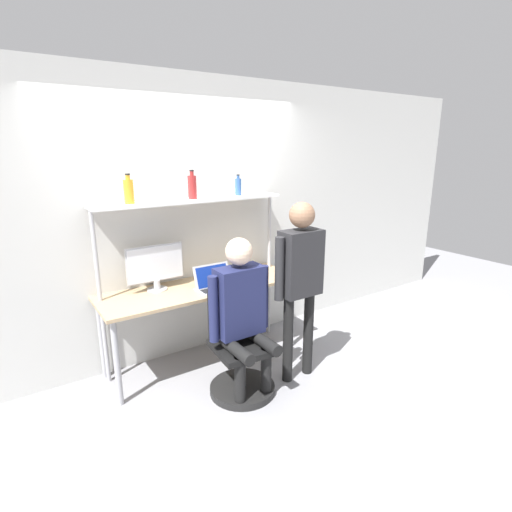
# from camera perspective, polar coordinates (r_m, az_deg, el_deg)

# --- Properties ---
(ground_plane) EXTENTS (12.00, 12.00, 0.00)m
(ground_plane) POSITION_cam_1_polar(r_m,az_deg,el_deg) (3.87, -5.03, -16.57)
(ground_plane) COLOR gray
(wall_back) EXTENTS (8.00, 0.06, 2.70)m
(wall_back) POSITION_cam_1_polar(r_m,az_deg,el_deg) (3.95, -10.15, 4.97)
(wall_back) COLOR silver
(wall_back) RESTS_ON ground_plane
(desk) EXTENTS (1.91, 0.61, 0.78)m
(desk) POSITION_cam_1_polar(r_m,az_deg,el_deg) (3.83, -7.64, -5.45)
(desk) COLOR tan
(desk) RESTS_ON ground_plane
(shelf_unit) EXTENTS (1.81, 0.28, 1.58)m
(shelf_unit) POSITION_cam_1_polar(r_m,az_deg,el_deg) (3.78, -9.06, 5.00)
(shelf_unit) COLOR white
(shelf_unit) RESTS_ON ground_plane
(monitor) EXTENTS (0.53, 0.18, 0.42)m
(monitor) POSITION_cam_1_polar(r_m,az_deg,el_deg) (3.71, -14.16, -1.37)
(monitor) COLOR #B7B7BC
(monitor) RESTS_ON desk
(laptop) EXTENTS (0.36, 0.22, 0.22)m
(laptop) POSITION_cam_1_polar(r_m,az_deg,el_deg) (3.71, -5.98, -3.70)
(laptop) COLOR #BCBCC1
(laptop) RESTS_ON desk
(cell_phone) EXTENTS (0.07, 0.15, 0.01)m
(cell_phone) POSITION_cam_1_polar(r_m,az_deg,el_deg) (3.83, -2.15, -3.87)
(cell_phone) COLOR silver
(cell_phone) RESTS_ON desk
(office_chair) EXTENTS (0.56, 0.56, 0.90)m
(office_chair) POSITION_cam_1_polar(r_m,az_deg,el_deg) (3.53, -2.30, -14.78)
(office_chair) COLOR black
(office_chair) RESTS_ON ground_plane
(person_seated) EXTENTS (0.56, 0.47, 1.36)m
(person_seated) POSITION_cam_1_polar(r_m,az_deg,el_deg) (3.26, -2.02, -7.17)
(person_seated) COLOR black
(person_seated) RESTS_ON ground_plane
(person_standing) EXTENTS (0.53, 0.22, 1.61)m
(person_standing) POSITION_cam_1_polar(r_m,az_deg,el_deg) (3.44, 6.35, -2.07)
(person_standing) COLOR black
(person_standing) RESTS_ON ground_plane
(bottle_blue) EXTENTS (0.06, 0.06, 0.20)m
(bottle_blue) POSITION_cam_1_polar(r_m,az_deg,el_deg) (3.97, -2.56, 9.89)
(bottle_blue) COLOR #335999
(bottle_blue) RESTS_ON shelf_unit
(bottle_amber) EXTENTS (0.08, 0.08, 0.25)m
(bottle_amber) POSITION_cam_1_polar(r_m,az_deg,el_deg) (3.54, -17.72, 8.84)
(bottle_amber) COLOR gold
(bottle_amber) RESTS_ON shelf_unit
(bottle_red) EXTENTS (0.08, 0.08, 0.26)m
(bottle_red) POSITION_cam_1_polar(r_m,az_deg,el_deg) (3.74, -9.09, 9.76)
(bottle_red) COLOR maroon
(bottle_red) RESTS_ON shelf_unit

